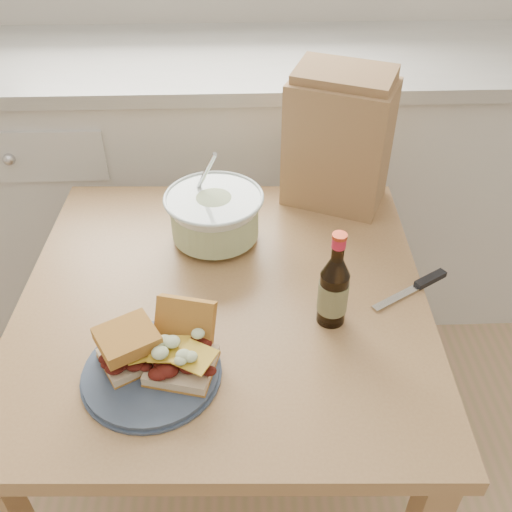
{
  "coord_description": "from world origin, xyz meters",
  "views": [
    {
      "loc": [
        0.16,
        -0.09,
        1.56
      ],
      "look_at": [
        0.19,
        0.84,
        0.81
      ],
      "focal_mm": 40.0,
      "sensor_mm": 36.0,
      "label": 1
    }
  ],
  "objects_px": {
    "beer_bottle": "(334,290)",
    "paper_bag": "(338,144)",
    "coleslaw_bowl": "(215,218)",
    "dining_table": "(225,328)",
    "plate": "(152,372)"
  },
  "relations": [
    {
      "from": "plate",
      "to": "coleslaw_bowl",
      "type": "distance_m",
      "value": 0.44
    },
    {
      "from": "coleslaw_bowl",
      "to": "plate",
      "type": "bearing_deg",
      "value": -104.91
    },
    {
      "from": "coleslaw_bowl",
      "to": "paper_bag",
      "type": "xyz_separation_m",
      "value": [
        0.31,
        0.17,
        0.1
      ]
    },
    {
      "from": "dining_table",
      "to": "plate",
      "type": "distance_m",
      "value": 0.28
    },
    {
      "from": "dining_table",
      "to": "coleslaw_bowl",
      "type": "height_order",
      "value": "coleslaw_bowl"
    },
    {
      "from": "dining_table",
      "to": "coleslaw_bowl",
      "type": "distance_m",
      "value": 0.26
    },
    {
      "from": "paper_bag",
      "to": "dining_table",
      "type": "bearing_deg",
      "value": -104.3
    },
    {
      "from": "beer_bottle",
      "to": "paper_bag",
      "type": "xyz_separation_m",
      "value": [
        0.07,
        0.45,
        0.08
      ]
    },
    {
      "from": "plate",
      "to": "beer_bottle",
      "type": "bearing_deg",
      "value": 20.76
    },
    {
      "from": "coleslaw_bowl",
      "to": "beer_bottle",
      "type": "distance_m",
      "value": 0.37
    },
    {
      "from": "coleslaw_bowl",
      "to": "dining_table",
      "type": "bearing_deg",
      "value": -84.32
    },
    {
      "from": "coleslaw_bowl",
      "to": "beer_bottle",
      "type": "relative_size",
      "value": 1.08
    },
    {
      "from": "beer_bottle",
      "to": "coleslaw_bowl",
      "type": "bearing_deg",
      "value": 121.3
    },
    {
      "from": "dining_table",
      "to": "coleslaw_bowl",
      "type": "xyz_separation_m",
      "value": [
        -0.02,
        0.2,
        0.17
      ]
    },
    {
      "from": "beer_bottle",
      "to": "paper_bag",
      "type": "height_order",
      "value": "paper_bag"
    }
  ]
}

